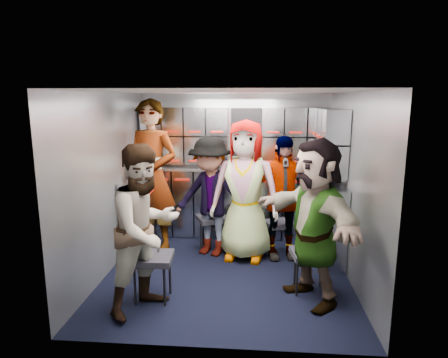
# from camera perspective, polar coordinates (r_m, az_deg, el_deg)

# --- Properties ---
(floor) EXTENTS (3.00, 3.00, 0.00)m
(floor) POSITION_cam_1_polar(r_m,az_deg,el_deg) (4.89, 0.45, -13.03)
(floor) COLOR black
(floor) RESTS_ON ground
(wall_back) EXTENTS (2.80, 0.04, 2.10)m
(wall_back) POSITION_cam_1_polar(r_m,az_deg,el_deg) (6.03, 1.51, 2.12)
(wall_back) COLOR #8D929A
(wall_back) RESTS_ON ground
(wall_left) EXTENTS (0.04, 3.00, 2.10)m
(wall_left) POSITION_cam_1_polar(r_m,az_deg,el_deg) (4.86, -16.22, -0.61)
(wall_left) COLOR #8D929A
(wall_left) RESTS_ON ground
(wall_right) EXTENTS (0.04, 3.00, 2.10)m
(wall_right) POSITION_cam_1_polar(r_m,az_deg,el_deg) (4.67, 17.87, -1.18)
(wall_right) COLOR #8D929A
(wall_right) RESTS_ON ground
(ceiling) EXTENTS (2.80, 3.00, 0.02)m
(ceiling) POSITION_cam_1_polar(r_m,az_deg,el_deg) (4.45, 0.49, 12.39)
(ceiling) COLOR silver
(ceiling) RESTS_ON wall_back
(cart_bank_back) EXTENTS (2.68, 0.38, 0.99)m
(cart_bank_back) POSITION_cam_1_polar(r_m,az_deg,el_deg) (5.94, 1.37, -3.50)
(cart_bank_back) COLOR #9EA3AE
(cart_bank_back) RESTS_ON ground
(cart_bank_left) EXTENTS (0.38, 0.76, 0.99)m
(cart_bank_left) POSITION_cam_1_polar(r_m,az_deg,el_deg) (5.44, -11.74, -5.14)
(cart_bank_left) COLOR #9EA3AE
(cart_bank_left) RESTS_ON ground
(counter) EXTENTS (2.68, 0.42, 0.03)m
(counter) POSITION_cam_1_polar(r_m,az_deg,el_deg) (5.83, 1.40, 1.44)
(counter) COLOR silver
(counter) RESTS_ON cart_bank_back
(locker_bank_back) EXTENTS (2.68, 0.28, 0.82)m
(locker_bank_back) POSITION_cam_1_polar(r_m,az_deg,el_deg) (5.82, 1.45, 6.15)
(locker_bank_back) COLOR #9EA3AE
(locker_bank_back) RESTS_ON wall_back
(locker_bank_right) EXTENTS (0.28, 1.00, 0.82)m
(locker_bank_right) POSITION_cam_1_polar(r_m,az_deg,el_deg) (5.25, 14.85, 5.20)
(locker_bank_right) COLOR #9EA3AE
(locker_bank_right) RESTS_ON wall_right
(right_cabinet) EXTENTS (0.28, 1.20, 1.00)m
(right_cabinet) POSITION_cam_1_polar(r_m,az_deg,el_deg) (5.35, 14.49, -5.52)
(right_cabinet) COLOR #9EA3AE
(right_cabinet) RESTS_ON ground
(coffee_niche) EXTENTS (0.46, 0.16, 0.84)m
(coffee_niche) POSITION_cam_1_polar(r_m,az_deg,el_deg) (5.88, 3.25, 5.99)
(coffee_niche) COLOR black
(coffee_niche) RESTS_ON wall_back
(red_latch_strip) EXTENTS (2.60, 0.02, 0.03)m
(red_latch_strip) POSITION_cam_1_polar(r_m,az_deg,el_deg) (5.66, 1.27, -0.25)
(red_latch_strip) COLOR #9D130A
(red_latch_strip) RESTS_ON cart_bank_back
(jump_seat_near_left) EXTENTS (0.43, 0.41, 0.48)m
(jump_seat_near_left) POSITION_cam_1_polar(r_m,az_deg,el_deg) (4.17, -10.22, -11.38)
(jump_seat_near_left) COLOR black
(jump_seat_near_left) RESTS_ON ground
(jump_seat_mid_left) EXTENTS (0.50, 0.49, 0.46)m
(jump_seat_mid_left) POSITION_cam_1_polar(r_m,az_deg,el_deg) (5.44, -1.69, -5.89)
(jump_seat_mid_left) COLOR black
(jump_seat_mid_left) RESTS_ON ground
(jump_seat_center) EXTENTS (0.38, 0.37, 0.42)m
(jump_seat_center) POSITION_cam_1_polar(r_m,az_deg,el_deg) (5.33, 3.05, -6.66)
(jump_seat_center) COLOR black
(jump_seat_center) RESTS_ON ground
(jump_seat_mid_right) EXTENTS (0.45, 0.44, 0.42)m
(jump_seat_mid_right) POSITION_cam_1_polar(r_m,az_deg,el_deg) (5.40, 7.94, -6.53)
(jump_seat_mid_right) COLOR black
(jump_seat_mid_right) RESTS_ON ground
(jump_seat_near_right) EXTENTS (0.43, 0.41, 0.45)m
(jump_seat_near_right) POSITION_cam_1_polar(r_m,az_deg,el_deg) (4.37, 12.19, -10.70)
(jump_seat_near_right) COLOR black
(jump_seat_near_right) RESTS_ON ground
(attendant_standing) EXTENTS (0.85, 0.68, 2.03)m
(attendant_standing) POSITION_cam_1_polar(r_m,az_deg,el_deg) (5.36, -10.30, 0.36)
(attendant_standing) COLOR black
(attendant_standing) RESTS_ON ground
(attendant_arc_a) EXTENTS (0.95, 1.00, 1.63)m
(attendant_arc_a) POSITION_cam_1_polar(r_m,az_deg,el_deg) (3.87, -11.11, -7.04)
(attendant_arc_a) COLOR black
(attendant_arc_a) RESTS_ON ground
(attendant_arc_b) EXTENTS (1.15, 0.90, 1.56)m
(attendant_arc_b) POSITION_cam_1_polar(r_m,az_deg,el_deg) (5.17, -1.93, -2.54)
(attendant_arc_b) COLOR black
(attendant_arc_b) RESTS_ON ground
(attendant_arc_c) EXTENTS (0.94, 0.69, 1.78)m
(attendant_arc_c) POSITION_cam_1_polar(r_m,az_deg,el_deg) (5.02, 3.05, -1.68)
(attendant_arc_c) COLOR black
(attendant_arc_c) RESTS_ON ground
(attendant_arc_d) EXTENTS (0.98, 0.54, 1.58)m
(attendant_arc_d) POSITION_cam_1_polar(r_m,az_deg,el_deg) (5.11, 8.18, -2.67)
(attendant_arc_d) COLOR black
(attendant_arc_d) RESTS_ON ground
(attendant_arc_e) EXTENTS (1.17, 1.59, 1.67)m
(attendant_arc_e) POSITION_cam_1_polar(r_m,az_deg,el_deg) (4.06, 12.77, -5.95)
(attendant_arc_e) COLOR black
(attendant_arc_e) RESTS_ON ground
(bottle_left) EXTENTS (0.07, 0.07, 0.27)m
(bottle_left) POSITION_cam_1_polar(r_m,az_deg,el_deg) (5.76, -0.23, 2.83)
(bottle_left) COLOR white
(bottle_left) RESTS_ON counter
(bottle_mid) EXTENTS (0.07, 0.07, 0.27)m
(bottle_mid) POSITION_cam_1_polar(r_m,az_deg,el_deg) (5.76, -0.18, 2.86)
(bottle_mid) COLOR white
(bottle_mid) RESTS_ON counter
(bottle_right) EXTENTS (0.07, 0.07, 0.25)m
(bottle_right) POSITION_cam_1_polar(r_m,az_deg,el_deg) (5.79, 11.42, 2.55)
(bottle_right) COLOR white
(bottle_right) RESTS_ON counter
(cup_left) EXTENTS (0.08, 0.08, 0.10)m
(cup_left) POSITION_cam_1_polar(r_m,az_deg,el_deg) (5.78, -1.54, 2.00)
(cup_left) COLOR beige
(cup_left) RESTS_ON counter
(cup_right) EXTENTS (0.09, 0.09, 0.09)m
(cup_right) POSITION_cam_1_polar(r_m,az_deg,el_deg) (5.77, 9.62, 1.79)
(cup_right) COLOR beige
(cup_right) RESTS_ON counter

